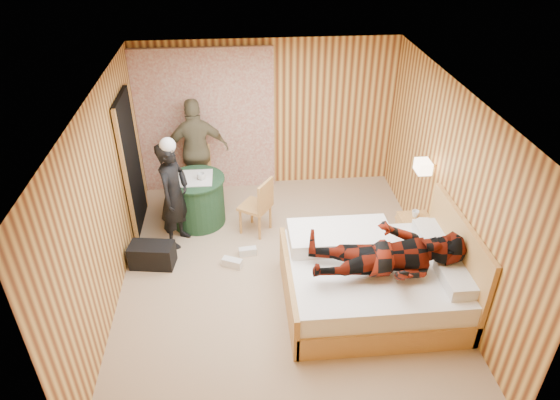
{
  "coord_description": "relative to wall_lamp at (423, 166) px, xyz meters",
  "views": [
    {
      "loc": [
        -0.48,
        -5.17,
        4.41
      ],
      "look_at": [
        -0.0,
        0.18,
        1.05
      ],
      "focal_mm": 32.0,
      "sensor_mm": 36.0,
      "label": 1
    }
  ],
  "objects": [
    {
      "name": "floor",
      "position": [
        -1.92,
        -0.45,
        -1.3
      ],
      "size": [
        4.2,
        5.0,
        0.01
      ],
      "primitive_type": "cube",
      "color": "tan",
      "rests_on": "ground"
    },
    {
      "name": "ceiling",
      "position": [
        -1.92,
        -0.45,
        1.2
      ],
      "size": [
        4.2,
        5.0,
        0.01
      ],
      "primitive_type": "cube",
      "color": "white",
      "rests_on": "wall_back"
    },
    {
      "name": "wall_back",
      "position": [
        -1.92,
        2.05,
        -0.05
      ],
      "size": [
        4.2,
        0.02,
        2.5
      ],
      "primitive_type": "cube",
      "color": "#F3C25D",
      "rests_on": "floor"
    },
    {
      "name": "wall_left",
      "position": [
        -4.02,
        -0.45,
        -0.05
      ],
      "size": [
        0.02,
        5.0,
        2.5
      ],
      "primitive_type": "cube",
      "color": "#F3C25D",
      "rests_on": "floor"
    },
    {
      "name": "wall_right",
      "position": [
        0.18,
        -0.45,
        -0.05
      ],
      "size": [
        0.02,
        5.0,
        2.5
      ],
      "primitive_type": "cube",
      "color": "#F3C25D",
      "rests_on": "floor"
    },
    {
      "name": "curtain",
      "position": [
        -2.92,
        1.98,
        -0.1
      ],
      "size": [
        2.2,
        0.08,
        2.4
      ],
      "primitive_type": "cube",
      "color": "silver",
      "rests_on": "floor"
    },
    {
      "name": "doorway",
      "position": [
        -3.98,
        0.95,
        -0.28
      ],
      "size": [
        0.06,
        0.9,
        2.05
      ],
      "primitive_type": "cube",
      "color": "black",
      "rests_on": "floor"
    },
    {
      "name": "wall_lamp",
      "position": [
        0.0,
        0.0,
        0.0
      ],
      "size": [
        0.26,
        0.24,
        0.16
      ],
      "color": "gold",
      "rests_on": "wall_right"
    },
    {
      "name": "bed",
      "position": [
        -0.8,
        -1.06,
        -0.96
      ],
      "size": [
        2.17,
        1.71,
        1.18
      ],
      "color": "#E1AA5C",
      "rests_on": "floor"
    },
    {
      "name": "nightstand",
      "position": [
        -0.04,
        -0.24,
        -1.0
      ],
      "size": [
        0.44,
        0.6,
        0.58
      ],
      "color": "#E1AA5C",
      "rests_on": "floor"
    },
    {
      "name": "round_table",
      "position": [
        -3.08,
        0.9,
        -0.91
      ],
      "size": [
        0.88,
        0.88,
        0.78
      ],
      "color": "#21492D",
      "rests_on": "floor"
    },
    {
      "name": "chair_far",
      "position": [
        -3.09,
        1.59,
        -0.76
      ],
      "size": [
        0.44,
        0.44,
        0.93
      ],
      "rotation": [
        0.0,
        0.0,
        0.04
      ],
      "color": "#E1AA5C",
      "rests_on": "floor"
    },
    {
      "name": "chair_near",
      "position": [
        -2.15,
        0.53,
        -0.78
      ],
      "size": [
        0.56,
        0.56,
        0.89
      ],
      "rotation": [
        0.0,
        0.0,
        -2.15
      ],
      "color": "#E1AA5C",
      "rests_on": "floor"
    },
    {
      "name": "duffel_bag",
      "position": [
        -3.66,
        -0.12,
        -1.13
      ],
      "size": [
        0.63,
        0.4,
        0.34
      ],
      "primitive_type": "cube",
      "rotation": [
        0.0,
        0.0,
        -0.15
      ],
      "color": "black",
      "rests_on": "floor"
    },
    {
      "name": "sneaker_left",
      "position": [
        -2.36,
        -0.01,
        -1.25
      ],
      "size": [
        0.26,
        0.13,
        0.11
      ],
      "primitive_type": "cube",
      "rotation": [
        0.0,
        0.0,
        0.11
      ],
      "color": "silver",
      "rests_on": "floor"
    },
    {
      "name": "sneaker_right",
      "position": [
        -2.58,
        -0.25,
        -1.24
      ],
      "size": [
        0.3,
        0.21,
        0.12
      ],
      "primitive_type": "cube",
      "rotation": [
        0.0,
        0.0,
        -0.42
      ],
      "color": "silver",
      "rests_on": "floor"
    },
    {
      "name": "woman_standing",
      "position": [
        -3.35,
        0.4,
        -0.51
      ],
      "size": [
        0.57,
        0.68,
        1.58
      ],
      "primitive_type": "imported",
      "rotation": [
        0.0,
        0.0,
        1.17
      ],
      "color": "black",
      "rests_on": "floor"
    },
    {
      "name": "man_at_table",
      "position": [
        -3.08,
        1.63,
        -0.44
      ],
      "size": [
        1.06,
        0.56,
        1.72
      ],
      "primitive_type": "imported",
      "rotation": [
        0.0,
        0.0,
        3.29
      ],
      "color": "#71694B",
      "rests_on": "floor"
    },
    {
      "name": "man_on_bed",
      "position": [
        -0.77,
        -1.29,
        -0.28
      ],
      "size": [
        0.86,
        0.67,
        1.77
      ],
      "primitive_type": "imported",
      "rotation": [
        0.0,
        1.57,
        0.0
      ],
      "color": "#621509",
      "rests_on": "bed"
    },
    {
      "name": "book_lower",
      "position": [
        -0.04,
        -0.29,
        -0.71
      ],
      "size": [
        0.18,
        0.23,
        0.02
      ],
      "primitive_type": "imported",
      "rotation": [
        0.0,
        0.0,
        0.04
      ],
      "color": "silver",
      "rests_on": "nightstand"
    },
    {
      "name": "book_upper",
      "position": [
        -0.04,
        -0.29,
        -0.69
      ],
      "size": [
        0.21,
        0.25,
        0.02
      ],
      "primitive_type": "imported",
      "rotation": [
        0.0,
        0.0,
        -0.22
      ],
      "color": "silver",
      "rests_on": "nightstand"
    },
    {
      "name": "cup_nightstand",
      "position": [
        -0.04,
        -0.11,
        -0.68
      ],
      "size": [
        0.11,
        0.11,
        0.09
      ],
      "primitive_type": "imported",
      "rotation": [
        0.0,
        0.0,
        -0.13
      ],
      "color": "silver",
      "rests_on": "nightstand"
    },
    {
      "name": "cup_table",
      "position": [
        -2.98,
        0.85,
        -0.47
      ],
      "size": [
        0.14,
        0.14,
        0.1
      ],
      "primitive_type": "imported",
      "rotation": [
        0.0,
        0.0,
        -0.17
      ],
      "color": "silver",
      "rests_on": "round_table"
    }
  ]
}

